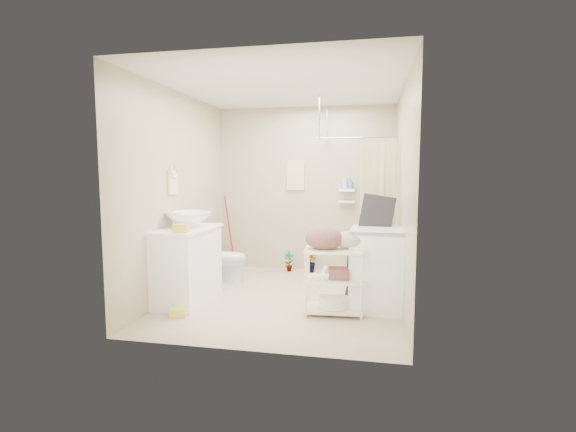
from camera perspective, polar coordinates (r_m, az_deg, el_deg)
name	(u,v)px	position (r m, az deg, el deg)	size (l,w,h in m)	color
floor	(285,298)	(5.35, -0.42, -11.12)	(3.20, 3.20, 0.00)	beige
ceiling	(285,86)	(5.21, -0.45, 17.35)	(2.80, 3.20, 0.04)	silver
wall_back	(305,189)	(6.69, 2.35, 3.65)	(2.80, 0.04, 2.60)	#B9AE8F
wall_front	(247,205)	(3.57, -5.65, 1.56)	(2.80, 0.04, 2.60)	#B9AE8F
wall_left	(179,194)	(5.57, -14.70, 2.98)	(0.04, 3.20, 2.60)	#B9AE8F
wall_right	(403,196)	(5.02, 15.42, 2.66)	(0.04, 3.20, 2.60)	#B9AE8F
vanity	(186,265)	(5.27, -13.74, -6.47)	(0.58, 1.03, 0.90)	white
sink	(189,219)	(5.26, -13.44, -0.44)	(0.55, 0.55, 0.19)	white
counter_basket	(182,228)	(4.79, -14.36, -1.66)	(0.17, 0.13, 0.09)	gold
floor_basket	(178,311)	(4.82, -14.83, -12.43)	(0.25, 0.19, 0.13)	#F6E84D
toilet	(223,258)	(6.11, -8.89, -5.68)	(0.38, 0.67, 0.69)	white
mop	(227,232)	(6.91, -8.33, -2.21)	(0.11, 0.11, 1.19)	red
potted_plant_a	(289,262)	(6.68, 0.12, -6.24)	(0.17, 0.11, 0.32)	brown
potted_plant_b	(311,262)	(6.61, 3.23, -6.28)	(0.19, 0.15, 0.34)	brown
hanging_towel	(296,177)	(6.69, 1.05, 5.36)	(0.28, 0.03, 0.42)	beige
towel_ring	(173,181)	(5.38, -15.49, 4.67)	(0.04, 0.22, 0.34)	#FDE99F
tp_holder	(185,237)	(5.66, -13.96, -2.86)	(0.08, 0.12, 0.14)	white
shower	(357,209)	(6.08, 9.47, 0.97)	(1.10, 1.10, 2.10)	silver
shampoo_bottle_a	(345,182)	(6.53, 7.80, 4.65)	(0.08, 0.08, 0.21)	silver
shampoo_bottle_b	(350,184)	(6.51, 8.52, 4.37)	(0.07, 0.07, 0.15)	#4D68B5
washing_machine	(378,269)	(4.96, 12.27, -7.03)	(0.64, 0.66, 0.93)	white
laundry_rack	(334,275)	(4.69, 6.30, -8.00)	(0.64, 0.38, 0.88)	white
ironing_board	(371,249)	(5.02, 11.23, -4.40)	(0.38, 0.11, 1.35)	black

